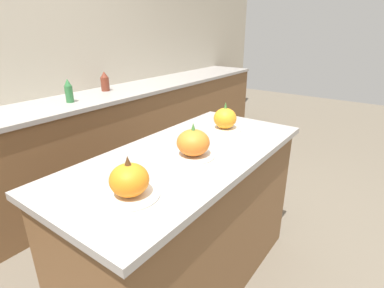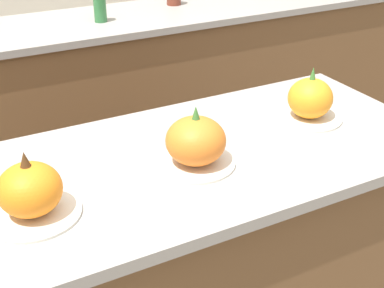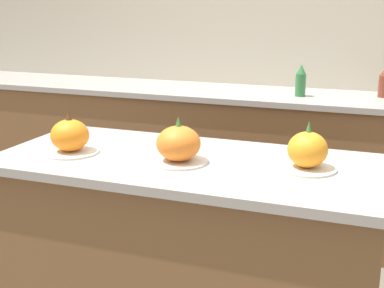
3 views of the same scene
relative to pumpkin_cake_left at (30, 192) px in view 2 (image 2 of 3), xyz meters
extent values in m
cube|color=brown|center=(0.49, 0.08, -0.53)|extent=(1.48, 0.64, 0.85)
cube|color=gray|center=(0.49, 0.08, -0.08)|extent=(1.54, 0.70, 0.03)
cube|color=brown|center=(0.49, 1.49, -0.51)|extent=(6.00, 0.56, 0.89)
cube|color=gray|center=(0.49, 1.49, -0.04)|extent=(6.00, 0.60, 0.03)
cylinder|color=silver|center=(0.00, 0.00, -0.06)|extent=(0.23, 0.23, 0.01)
ellipsoid|color=orange|center=(0.00, 0.00, 0.01)|extent=(0.16, 0.16, 0.13)
cone|color=#4C2D14|center=(0.00, 0.00, 0.09)|extent=(0.03, 0.03, 0.04)
cylinder|color=silver|center=(0.47, 0.03, -0.06)|extent=(0.23, 0.23, 0.01)
ellipsoid|color=orange|center=(0.47, 0.03, 0.01)|extent=(0.17, 0.17, 0.14)
cone|color=#38702D|center=(0.47, 0.03, 0.09)|extent=(0.02, 0.02, 0.04)
cylinder|color=silver|center=(0.94, 0.12, -0.06)|extent=(0.22, 0.22, 0.01)
ellipsoid|color=orange|center=(0.94, 0.12, 0.01)|extent=(0.15, 0.15, 0.13)
cone|color=#38702D|center=(0.94, 0.12, 0.09)|extent=(0.02, 0.02, 0.05)
cylinder|color=#2D6B38|center=(0.69, 1.45, 0.04)|extent=(0.06, 0.06, 0.14)
camera|label=1|loc=(-0.69, -0.80, 0.56)|focal=28.00mm
camera|label=2|loc=(-0.16, -1.13, 0.70)|focal=50.00mm
camera|label=3|loc=(1.21, -1.79, 0.54)|focal=50.00mm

